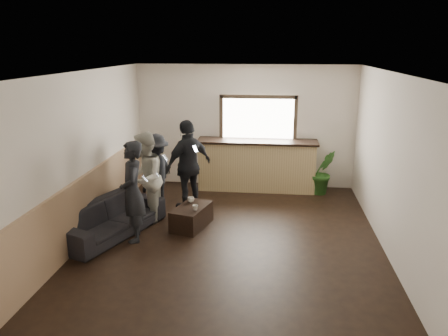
# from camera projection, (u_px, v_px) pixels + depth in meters

# --- Properties ---
(ground) EXTENTS (5.00, 6.00, 0.01)m
(ground) POSITION_uv_depth(u_px,v_px,m) (232.00, 237.00, 7.56)
(ground) COLOR black
(room_shell) EXTENTS (5.01, 6.01, 2.80)m
(room_shell) POSITION_uv_depth(u_px,v_px,m) (188.00, 153.00, 7.25)
(room_shell) COLOR silver
(room_shell) RESTS_ON ground
(bar_counter) EXTENTS (2.70, 0.68, 2.13)m
(bar_counter) POSITION_uv_depth(u_px,v_px,m) (257.00, 162.00, 9.93)
(bar_counter) COLOR tan
(bar_counter) RESTS_ON ground
(sofa) EXTENTS (1.53, 2.24, 0.61)m
(sofa) POSITION_uv_depth(u_px,v_px,m) (111.00, 218.00, 7.60)
(sofa) COLOR black
(sofa) RESTS_ON ground
(coffee_table) EXTENTS (0.70, 0.97, 0.39)m
(coffee_table) POSITION_uv_depth(u_px,v_px,m) (192.00, 217.00, 7.94)
(coffee_table) COLOR black
(coffee_table) RESTS_ON ground
(cup_a) EXTENTS (0.17, 0.17, 0.10)m
(cup_a) POSITION_uv_depth(u_px,v_px,m) (191.00, 200.00, 8.10)
(cup_a) COLOR silver
(cup_a) RESTS_ON coffee_table
(cup_b) EXTENTS (0.11, 0.11, 0.09)m
(cup_b) POSITION_uv_depth(u_px,v_px,m) (195.00, 208.00, 7.70)
(cup_b) COLOR silver
(cup_b) RESTS_ON coffee_table
(potted_plant) EXTENTS (0.67, 0.61, 1.00)m
(potted_plant) POSITION_uv_depth(u_px,v_px,m) (323.00, 172.00, 9.64)
(potted_plant) COLOR #2D6623
(potted_plant) RESTS_ON ground
(person_a) EXTENTS (0.59, 0.72, 1.71)m
(person_a) POSITION_uv_depth(u_px,v_px,m) (132.00, 192.00, 7.24)
(person_a) COLOR black
(person_a) RESTS_ON ground
(person_b) EXTENTS (0.74, 0.90, 1.71)m
(person_b) POSITION_uv_depth(u_px,v_px,m) (145.00, 178.00, 7.98)
(person_b) COLOR beige
(person_b) RESTS_ON ground
(person_c) EXTENTS (0.73, 1.07, 1.53)m
(person_c) POSITION_uv_depth(u_px,v_px,m) (156.00, 172.00, 8.71)
(person_c) COLOR black
(person_c) RESTS_ON ground
(person_d) EXTENTS (1.03, 1.10, 1.82)m
(person_d) POSITION_uv_depth(u_px,v_px,m) (189.00, 165.00, 8.63)
(person_d) COLOR black
(person_d) RESTS_ON ground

